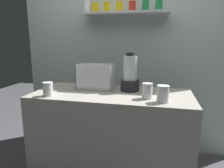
{
  "coord_description": "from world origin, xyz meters",
  "views": [
    {
      "loc": [
        0.4,
        -1.74,
        1.36
      ],
      "look_at": [
        0.0,
        0.0,
        0.98
      ],
      "focal_mm": 33.14,
      "sensor_mm": 36.0,
      "label": 1
    }
  ],
  "objects_px": {
    "blender_pitcher": "(130,76)",
    "carrot_display_bin": "(97,81)",
    "juice_cup_orange_middle": "(163,95)",
    "juice_cup_mango_far_left": "(48,90)",
    "juice_cup_mango_left": "(147,92)"
  },
  "relations": [
    {
      "from": "juice_cup_mango_far_left",
      "to": "juice_cup_orange_middle",
      "type": "xyz_separation_m",
      "value": [
        0.94,
        0.03,
        0.01
      ]
    },
    {
      "from": "juice_cup_mango_far_left",
      "to": "juice_cup_mango_left",
      "type": "distance_m",
      "value": 0.82
    },
    {
      "from": "juice_cup_mango_left",
      "to": "juice_cup_orange_middle",
      "type": "bearing_deg",
      "value": -32.9
    },
    {
      "from": "blender_pitcher",
      "to": "juice_cup_orange_middle",
      "type": "bearing_deg",
      "value": -46.54
    },
    {
      "from": "juice_cup_mango_far_left",
      "to": "juice_cup_orange_middle",
      "type": "height_order",
      "value": "juice_cup_orange_middle"
    },
    {
      "from": "blender_pitcher",
      "to": "juice_cup_mango_left",
      "type": "distance_m",
      "value": 0.3
    },
    {
      "from": "juice_cup_mango_left",
      "to": "juice_cup_orange_middle",
      "type": "distance_m",
      "value": 0.14
    },
    {
      "from": "blender_pitcher",
      "to": "juice_cup_mango_left",
      "type": "relative_size",
      "value": 2.81
    },
    {
      "from": "blender_pitcher",
      "to": "juice_cup_orange_middle",
      "type": "xyz_separation_m",
      "value": [
        0.29,
        -0.31,
        -0.08
      ]
    },
    {
      "from": "blender_pitcher",
      "to": "juice_cup_orange_middle",
      "type": "height_order",
      "value": "blender_pitcher"
    },
    {
      "from": "blender_pitcher",
      "to": "juice_cup_orange_middle",
      "type": "relative_size",
      "value": 2.72
    },
    {
      "from": "blender_pitcher",
      "to": "juice_cup_mango_far_left",
      "type": "distance_m",
      "value": 0.73
    },
    {
      "from": "blender_pitcher",
      "to": "juice_cup_mango_far_left",
      "type": "relative_size",
      "value": 3.01
    },
    {
      "from": "blender_pitcher",
      "to": "carrot_display_bin",
      "type": "bearing_deg",
      "value": 177.64
    },
    {
      "from": "juice_cup_mango_far_left",
      "to": "juice_cup_orange_middle",
      "type": "relative_size",
      "value": 0.9
    }
  ]
}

